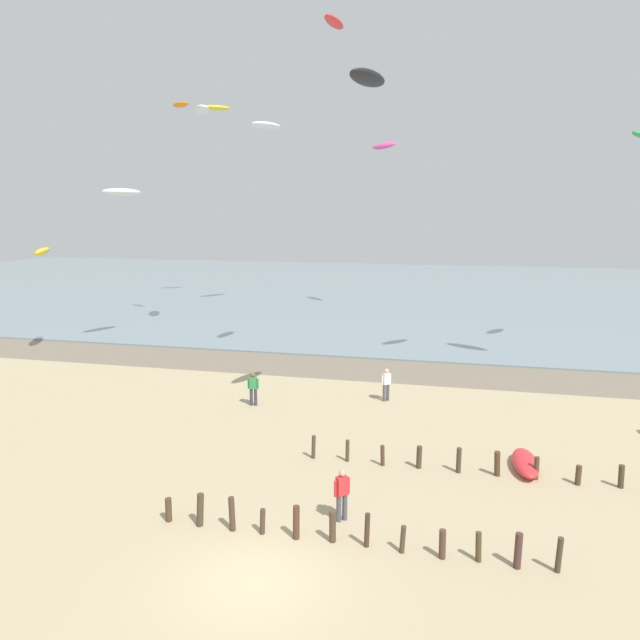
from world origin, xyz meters
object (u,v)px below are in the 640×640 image
(person_right_flank, at_px, (342,493))
(kite_aloft_4, at_px, (334,22))
(person_by_waterline, at_px, (253,388))
(grounded_kite, at_px, (525,463))
(person_nearest_camera, at_px, (386,384))
(kite_aloft_5, at_px, (42,252))
(kite_aloft_9, at_px, (202,110))
(kite_aloft_7, at_px, (180,105))
(kite_aloft_0, at_px, (266,125))
(kite_aloft_6, at_px, (216,108))
(kite_aloft_12, at_px, (384,146))
(kite_aloft_11, at_px, (122,192))
(kite_aloft_3, at_px, (368,78))

(person_right_flank, relative_size, kite_aloft_4, 0.71)
(person_by_waterline, height_order, grounded_kite, person_by_waterline)
(person_nearest_camera, xyz_separation_m, kite_aloft_5, (-23.49, 4.68, 6.09))
(kite_aloft_4, bearing_deg, person_right_flank, 18.60)
(grounded_kite, bearing_deg, kite_aloft_9, 45.87)
(person_right_flank, distance_m, kite_aloft_7, 38.22)
(kite_aloft_4, xyz_separation_m, kite_aloft_5, (-19.78, 0.34, -12.68))
(kite_aloft_0, bearing_deg, person_by_waterline, -131.77)
(kite_aloft_0, xyz_separation_m, kite_aloft_9, (-0.88, -12.42, -0.60))
(person_nearest_camera, height_order, person_right_flank, same)
(kite_aloft_6, bearing_deg, kite_aloft_12, -37.77)
(person_right_flank, distance_m, grounded_kite, 8.01)
(person_right_flank, relative_size, kite_aloft_11, 0.56)
(person_right_flank, height_order, kite_aloft_4, kite_aloft_4)
(kite_aloft_11, relative_size, kite_aloft_12, 0.95)
(kite_aloft_5, xyz_separation_m, kite_aloft_12, (19.95, 21.73, 8.60))
(kite_aloft_5, distance_m, kite_aloft_7, 16.84)
(kite_aloft_0, height_order, kite_aloft_3, kite_aloft_0)
(grounded_kite, relative_size, kite_aloft_7, 1.36)
(kite_aloft_12, bearing_deg, kite_aloft_4, 134.89)
(person_nearest_camera, distance_m, kite_aloft_9, 25.75)
(kite_aloft_4, height_order, kite_aloft_9, kite_aloft_4)
(kite_aloft_12, bearing_deg, kite_aloft_9, 93.98)
(kite_aloft_0, bearing_deg, kite_aloft_11, -163.29)
(kite_aloft_7, bearing_deg, kite_aloft_5, 94.41)
(kite_aloft_6, bearing_deg, person_by_waterline, -93.19)
(grounded_kite, relative_size, kite_aloft_4, 1.06)
(grounded_kite, height_order, kite_aloft_11, kite_aloft_11)
(kite_aloft_3, height_order, kite_aloft_9, kite_aloft_9)
(kite_aloft_9, bearing_deg, kite_aloft_7, 17.62)
(kite_aloft_3, height_order, kite_aloft_5, kite_aloft_3)
(kite_aloft_6, bearing_deg, kite_aloft_3, -86.68)
(kite_aloft_4, bearing_deg, kite_aloft_0, -146.86)
(person_right_flank, distance_m, kite_aloft_9, 33.44)
(person_by_waterline, bearing_deg, kite_aloft_5, 158.02)
(person_by_waterline, distance_m, kite_aloft_12, 32.29)
(kite_aloft_12, bearing_deg, kite_aloft_5, 92.77)
(kite_aloft_4, bearing_deg, kite_aloft_3, 26.15)
(kite_aloft_11, bearing_deg, kite_aloft_3, 79.39)
(kite_aloft_3, xyz_separation_m, kite_aloft_6, (-20.65, 33.55, 5.21))
(person_nearest_camera, bearing_deg, kite_aloft_4, 130.56)
(kite_aloft_6, bearing_deg, person_right_flank, -91.17)
(grounded_kite, relative_size, kite_aloft_9, 0.82)
(kite_aloft_12, bearing_deg, kite_aloft_11, 95.08)
(grounded_kite, height_order, kite_aloft_6, kite_aloft_6)
(kite_aloft_5, bearing_deg, person_nearest_camera, 51.80)
(kite_aloft_7, height_order, kite_aloft_9, kite_aloft_7)
(grounded_kite, height_order, kite_aloft_5, kite_aloft_5)
(person_right_flank, xyz_separation_m, kite_aloft_5, (-23.47, 16.71, 6.09))
(kite_aloft_5, height_order, kite_aloft_6, kite_aloft_6)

